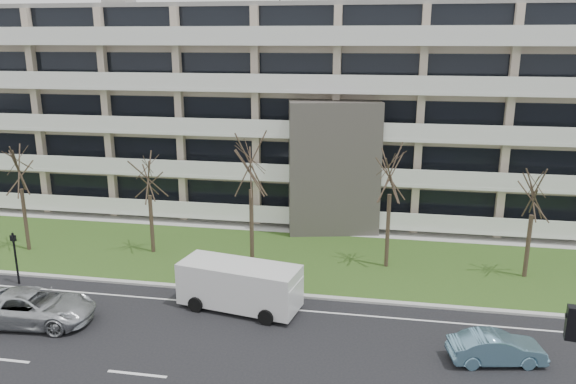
% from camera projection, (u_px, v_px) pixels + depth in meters
% --- Properties ---
extents(grass_verge, '(90.00, 10.00, 0.06)m').
position_uv_depth(grass_verge, '(323.00, 261.00, 33.72)').
color(grass_verge, '#2F531B').
rests_on(grass_verge, ground).
extents(curb, '(90.00, 0.35, 0.12)m').
position_uv_depth(curb, '(313.00, 297.00, 28.96)').
color(curb, '#B2B2AD').
rests_on(curb, ground).
extents(sidewalk, '(90.00, 2.00, 0.08)m').
position_uv_depth(sidewalk, '(332.00, 231.00, 38.94)').
color(sidewalk, '#B2B2AD').
rests_on(sidewalk, ground).
extents(lane_edge_line, '(90.00, 0.12, 0.01)m').
position_uv_depth(lane_edge_line, '(308.00, 311.00, 27.55)').
color(lane_edge_line, white).
rests_on(lane_edge_line, ground).
extents(apartment_building, '(60.50, 15.10, 18.75)m').
position_uv_depth(apartment_building, '(343.00, 110.00, 43.41)').
color(apartment_building, '#C5B299').
rests_on(apartment_building, ground).
extents(silver_pickup, '(5.94, 3.15, 1.59)m').
position_uv_depth(silver_pickup, '(33.00, 307.00, 26.25)').
color(silver_pickup, '#B9BDC1').
rests_on(silver_pickup, ground).
extents(blue_sedan, '(4.07, 2.05, 1.28)m').
position_uv_depth(blue_sedan, '(496.00, 348.00, 23.07)').
color(blue_sedan, '#6898B5').
rests_on(blue_sedan, ground).
extents(white_van, '(6.24, 3.25, 2.30)m').
position_uv_depth(white_van, '(241.00, 282.00, 27.50)').
color(white_van, silver).
rests_on(white_van, ground).
extents(pedestrian_signal, '(0.34, 0.31, 2.94)m').
position_uv_depth(pedestrian_signal, '(15.00, 252.00, 30.14)').
color(pedestrian_signal, black).
rests_on(pedestrian_signal, ground).
extents(tree_1, '(3.58, 3.58, 7.17)m').
position_uv_depth(tree_1, '(18.00, 164.00, 34.00)').
color(tree_1, '#382B21').
rests_on(tree_1, ground).
extents(tree_2, '(3.31, 3.31, 6.62)m').
position_uv_depth(tree_2, '(148.00, 172.00, 33.75)').
color(tree_2, '#382B21').
rests_on(tree_2, ground).
extents(tree_3, '(4.18, 4.18, 8.36)m').
position_uv_depth(tree_3, '(250.00, 158.00, 31.23)').
color(tree_3, '#382B21').
rests_on(tree_3, ground).
extents(tree_4, '(3.95, 3.95, 7.89)m').
position_uv_depth(tree_4, '(391.00, 165.00, 31.26)').
color(tree_4, '#382B21').
rests_on(tree_4, ground).
extents(tree_5, '(3.27, 3.27, 6.53)m').
position_uv_depth(tree_5, '(535.00, 190.00, 30.13)').
color(tree_5, '#382B21').
rests_on(tree_5, ground).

